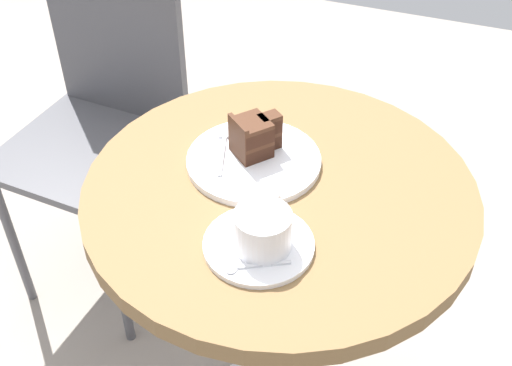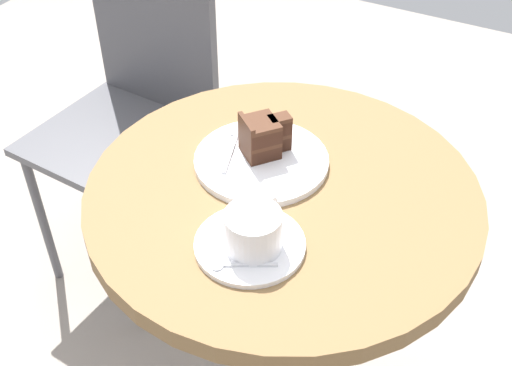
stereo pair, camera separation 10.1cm
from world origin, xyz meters
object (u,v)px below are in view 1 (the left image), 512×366
at_px(saucer, 259,245).
at_px(fork, 224,144).
at_px(napkin, 263,155).
at_px(teaspoon, 248,266).
at_px(cake_slice, 254,136).
at_px(cafe_chair, 103,99).
at_px(cake_plate, 254,160).
at_px(coffee_cup, 263,229).

relative_size(saucer, fork, 1.20).
height_order(fork, napkin, fork).
height_order(teaspoon, cake_slice, cake_slice).
distance_m(teaspoon, cafe_chair, 0.79).
bearing_deg(cake_plate, napkin, -18.21).
bearing_deg(cake_slice, coffee_cup, -155.29).
bearing_deg(napkin, fork, 97.12).
bearing_deg(napkin, cake_plate, 161.79).
bearing_deg(teaspoon, fork, -88.40).
xyz_separation_m(cake_slice, napkin, (0.01, -0.01, -0.04)).
height_order(coffee_cup, napkin, coffee_cup).
xyz_separation_m(cake_slice, fork, (0.00, 0.06, -0.03)).
height_order(teaspoon, fork, fork).
relative_size(napkin, cafe_chair, 0.19).
bearing_deg(cafe_chair, cake_slice, -24.62).
bearing_deg(cake_plate, fork, 76.18).
xyz_separation_m(fork, napkin, (0.01, -0.07, -0.01)).
xyz_separation_m(saucer, coffee_cup, (-0.00, -0.01, 0.04)).
bearing_deg(coffee_cup, cafe_chair, 51.51).
distance_m(coffee_cup, fork, 0.25).
xyz_separation_m(coffee_cup, cafe_chair, (0.47, 0.59, -0.20)).
bearing_deg(fork, cake_plate, -122.13).
relative_size(teaspoon, napkin, 0.50).
height_order(teaspoon, napkin, teaspoon).
distance_m(cake_plate, fork, 0.07).
bearing_deg(fork, cake_slice, -109.42).
xyz_separation_m(saucer, cake_plate, (0.18, 0.08, 0.00)).
bearing_deg(teaspoon, cake_plate, -99.20).
bearing_deg(cake_plate, cafe_chair, 60.70).
height_order(coffee_cup, fork, coffee_cup).
xyz_separation_m(coffee_cup, cake_slice, (0.20, 0.09, 0.00)).
relative_size(cake_slice, fork, 0.66).
relative_size(coffee_cup, fork, 0.83).
relative_size(teaspoon, cake_plate, 0.38).
bearing_deg(teaspoon, coffee_cup, -123.88).
bearing_deg(cake_slice, napkin, -52.91).
distance_m(saucer, teaspoon, 0.05).
relative_size(coffee_cup, cake_plate, 0.50).
relative_size(coffee_cup, napkin, 0.66).
bearing_deg(cake_slice, cafe_chair, 61.73).
distance_m(cake_plate, cafe_chair, 0.59).
xyz_separation_m(cake_plate, cake_slice, (0.01, 0.01, 0.04)).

